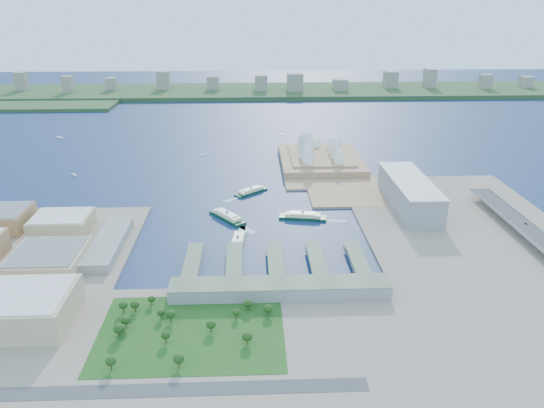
{
  "coord_description": "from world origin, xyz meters",
  "views": [
    {
      "loc": [
        -9.68,
        -555.16,
        255.58
      ],
      "look_at": [
        15.9,
        55.15,
        18.0
      ],
      "focal_mm": 35.0,
      "sensor_mm": 36.0,
      "label": 1
    }
  ],
  "objects_px": {
    "ferry_a": "(227,215)",
    "ferry_d": "(303,215)",
    "opera_house": "(321,145)",
    "ferry_b": "(251,190)",
    "toaster_building": "(409,193)",
    "car_c": "(526,224)",
    "ferry_c": "(238,240)"
  },
  "relations": [
    {
      "from": "ferry_b",
      "to": "ferry_d",
      "type": "relative_size",
      "value": 0.89
    },
    {
      "from": "toaster_building",
      "to": "ferry_c",
      "type": "relative_size",
      "value": 2.89
    },
    {
      "from": "ferry_b",
      "to": "car_c",
      "type": "xyz_separation_m",
      "value": [
        313.84,
        -156.55,
        10.63
      ]
    },
    {
      "from": "toaster_building",
      "to": "ferry_a",
      "type": "xyz_separation_m",
      "value": [
        -234.8,
        -27.71,
        -14.91
      ]
    },
    {
      "from": "toaster_building",
      "to": "ferry_b",
      "type": "height_order",
      "value": "toaster_building"
    },
    {
      "from": "toaster_building",
      "to": "car_c",
      "type": "bearing_deg",
      "value": -40.2
    },
    {
      "from": "toaster_building",
      "to": "car_c",
      "type": "xyz_separation_m",
      "value": [
        109.0,
        -92.13,
        -4.99
      ]
    },
    {
      "from": "ferry_c",
      "to": "ferry_d",
      "type": "bearing_deg",
      "value": -133.19
    },
    {
      "from": "opera_house",
      "to": "ferry_b",
      "type": "height_order",
      "value": "opera_house"
    },
    {
      "from": "ferry_b",
      "to": "toaster_building",
      "type": "bearing_deg",
      "value": 30.91
    },
    {
      "from": "ferry_d",
      "to": "ferry_c",
      "type": "bearing_deg",
      "value": 141.08
    },
    {
      "from": "ferry_b",
      "to": "car_c",
      "type": "bearing_deg",
      "value": 21.86
    },
    {
      "from": "toaster_building",
      "to": "ferry_d",
      "type": "relative_size",
      "value": 2.67
    },
    {
      "from": "opera_house",
      "to": "toaster_building",
      "type": "distance_m",
      "value": 219.62
    },
    {
      "from": "ferry_c",
      "to": "car_c",
      "type": "relative_size",
      "value": 11.76
    },
    {
      "from": "opera_house",
      "to": "car_c",
      "type": "height_order",
      "value": "opera_house"
    },
    {
      "from": "toaster_building",
      "to": "ferry_b",
      "type": "xyz_separation_m",
      "value": [
        -204.84,
        64.42,
        -15.62
      ]
    },
    {
      "from": "opera_house",
      "to": "ferry_a",
      "type": "relative_size",
      "value": 3.04
    },
    {
      "from": "ferry_c",
      "to": "car_c",
      "type": "height_order",
      "value": "car_c"
    },
    {
      "from": "ferry_a",
      "to": "ferry_b",
      "type": "distance_m",
      "value": 96.88
    },
    {
      "from": "toaster_building",
      "to": "ferry_d",
      "type": "height_order",
      "value": "toaster_building"
    },
    {
      "from": "ferry_c",
      "to": "toaster_building",
      "type": "bearing_deg",
      "value": -149.75
    },
    {
      "from": "ferry_c",
      "to": "ferry_b",
      "type": "bearing_deg",
      "value": -89.43
    },
    {
      "from": "ferry_a",
      "to": "ferry_c",
      "type": "bearing_deg",
      "value": -115.13
    },
    {
      "from": "opera_house",
      "to": "ferry_d",
      "type": "xyz_separation_m",
      "value": [
        -51.19,
        -231.02,
        -26.52
      ]
    },
    {
      "from": "ferry_a",
      "to": "ferry_d",
      "type": "distance_m",
      "value": 93.67
    },
    {
      "from": "opera_house",
      "to": "ferry_d",
      "type": "distance_m",
      "value": 238.11
    },
    {
      "from": "opera_house",
      "to": "car_c",
      "type": "relative_size",
      "value": 39.52
    },
    {
      "from": "ferry_a",
      "to": "ferry_b",
      "type": "height_order",
      "value": "ferry_a"
    },
    {
      "from": "toaster_building",
      "to": "car_c",
      "type": "distance_m",
      "value": 142.8
    },
    {
      "from": "ferry_c",
      "to": "ferry_d",
      "type": "distance_m",
      "value": 104.56
    },
    {
      "from": "toaster_building",
      "to": "ferry_d",
      "type": "xyz_separation_m",
      "value": [
        -141.19,
        -31.02,
        -15.02
      ]
    }
  ]
}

